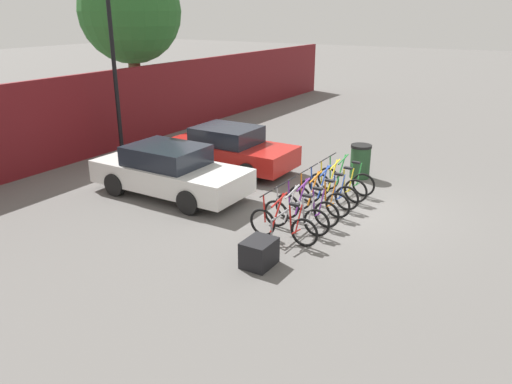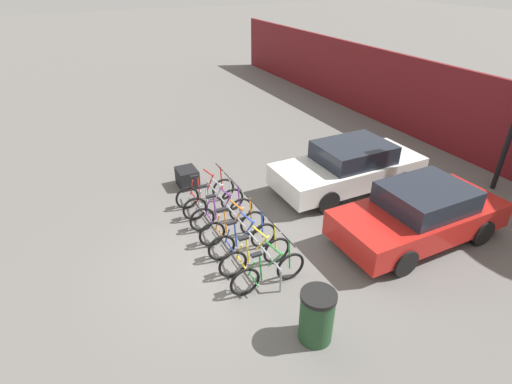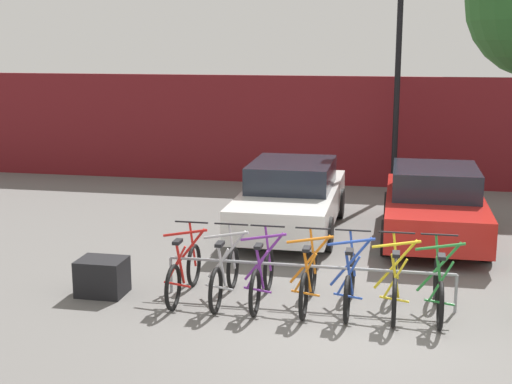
{
  "view_description": "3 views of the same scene",
  "coord_description": "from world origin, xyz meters",
  "px_view_note": "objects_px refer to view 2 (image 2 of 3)",
  "views": [
    {
      "loc": [
        -11.48,
        -4.22,
        4.85
      ],
      "look_at": [
        -1.64,
        1.79,
        0.64
      ],
      "focal_mm": 35.0,
      "sensor_mm": 36.0,
      "label": 1
    },
    {
      "loc": [
        6.58,
        -2.48,
        5.81
      ],
      "look_at": [
        -0.41,
        1.0,
        1.35
      ],
      "focal_mm": 28.0,
      "sensor_mm": 36.0,
      "label": 2
    },
    {
      "loc": [
        0.48,
        -9.15,
        3.74
      ],
      "look_at": [
        -1.76,
        2.0,
        1.33
      ],
      "focal_mm": 50.0,
      "sensor_mm": 36.0,
      "label": 3
    }
  ],
  "objects_px": {
    "trash_bin": "(317,316)",
    "bike_rack": "(238,221)",
    "bicycle_orange": "(233,227)",
    "bicycle_yellow": "(255,255)",
    "bicycle_blue": "(243,240)",
    "bicycle_silver": "(214,203)",
    "bicycle_purple": "(222,213)",
    "cargo_crate": "(187,178)",
    "bicycle_green": "(268,272)",
    "car_white": "(349,167)",
    "bicycle_red": "(206,192)",
    "car_red": "(420,214)"
  },
  "relations": [
    {
      "from": "trash_bin",
      "to": "bike_rack",
      "type": "bearing_deg",
      "value": 179.83
    },
    {
      "from": "bicycle_orange",
      "to": "car_red",
      "type": "distance_m",
      "value": 4.45
    },
    {
      "from": "bicycle_orange",
      "to": "bicycle_yellow",
      "type": "relative_size",
      "value": 1.0
    },
    {
      "from": "cargo_crate",
      "to": "bike_rack",
      "type": "bearing_deg",
      "value": 5.19
    },
    {
      "from": "bicycle_green",
      "to": "trash_bin",
      "type": "bearing_deg",
      "value": 6.43
    },
    {
      "from": "cargo_crate",
      "to": "bicycle_blue",
      "type": "bearing_deg",
      "value": 2.03
    },
    {
      "from": "bicycle_orange",
      "to": "car_white",
      "type": "relative_size",
      "value": 0.38
    },
    {
      "from": "bicycle_green",
      "to": "bicycle_yellow",
      "type": "bearing_deg",
      "value": -178.79
    },
    {
      "from": "bicycle_green",
      "to": "trash_bin",
      "type": "height_order",
      "value": "bicycle_green"
    },
    {
      "from": "bicycle_purple",
      "to": "bicycle_yellow",
      "type": "distance_m",
      "value": 1.89
    },
    {
      "from": "bicycle_silver",
      "to": "car_red",
      "type": "xyz_separation_m",
      "value": [
        3.15,
        4.0,
        0.31
      ]
    },
    {
      "from": "bicycle_green",
      "to": "car_red",
      "type": "bearing_deg",
      "value": 89.84
    },
    {
      "from": "bicycle_yellow",
      "to": "car_white",
      "type": "height_order",
      "value": "car_white"
    },
    {
      "from": "bicycle_silver",
      "to": "trash_bin",
      "type": "distance_m",
      "value": 4.57
    },
    {
      "from": "bicycle_orange",
      "to": "car_red",
      "type": "relative_size",
      "value": 0.41
    },
    {
      "from": "bike_rack",
      "to": "bicycle_orange",
      "type": "relative_size",
      "value": 2.47
    },
    {
      "from": "car_white",
      "to": "car_red",
      "type": "height_order",
      "value": "same"
    },
    {
      "from": "bicycle_red",
      "to": "bicycle_silver",
      "type": "bearing_deg",
      "value": 1.71
    },
    {
      "from": "bicycle_red",
      "to": "bicycle_orange",
      "type": "distance_m",
      "value": 1.86
    },
    {
      "from": "trash_bin",
      "to": "bicycle_purple",
      "type": "bearing_deg",
      "value": -178.02
    },
    {
      "from": "bicycle_green",
      "to": "car_white",
      "type": "xyz_separation_m",
      "value": [
        -2.68,
        4.09,
        0.31
      ]
    },
    {
      "from": "bicycle_green",
      "to": "bicycle_blue",
      "type": "bearing_deg",
      "value": -178.79
    },
    {
      "from": "bicycle_silver",
      "to": "bicycle_blue",
      "type": "bearing_deg",
      "value": -3.05
    },
    {
      "from": "bicycle_purple",
      "to": "bicycle_green",
      "type": "xyz_separation_m",
      "value": [
        2.49,
        0.0,
        0.0
      ]
    },
    {
      "from": "bicycle_yellow",
      "to": "car_red",
      "type": "distance_m",
      "value": 4.08
    },
    {
      "from": "bicycle_purple",
      "to": "cargo_crate",
      "type": "relative_size",
      "value": 2.44
    },
    {
      "from": "bicycle_blue",
      "to": "trash_bin",
      "type": "height_order",
      "value": "bicycle_blue"
    },
    {
      "from": "bicycle_blue",
      "to": "bicycle_orange",
      "type": "bearing_deg",
      "value": 178.93
    },
    {
      "from": "bicycle_red",
      "to": "bicycle_green",
      "type": "relative_size",
      "value": 1.0
    },
    {
      "from": "bike_rack",
      "to": "bicycle_purple",
      "type": "height_order",
      "value": "bicycle_purple"
    },
    {
      "from": "bike_rack",
      "to": "cargo_crate",
      "type": "height_order",
      "value": "bike_rack"
    },
    {
      "from": "bicycle_blue",
      "to": "car_white",
      "type": "xyz_separation_m",
      "value": [
        -1.46,
        4.09,
        0.31
      ]
    },
    {
      "from": "bicycle_red",
      "to": "bike_rack",
      "type": "bearing_deg",
      "value": 6.34
    },
    {
      "from": "bicycle_silver",
      "to": "car_white",
      "type": "distance_m",
      "value": 4.12
    },
    {
      "from": "bicycle_blue",
      "to": "trash_bin",
      "type": "bearing_deg",
      "value": 1.82
    },
    {
      "from": "bicycle_green",
      "to": "bicycle_silver",
      "type": "bearing_deg",
      "value": -178.79
    },
    {
      "from": "bicycle_green",
      "to": "car_white",
      "type": "relative_size",
      "value": 0.38
    },
    {
      "from": "bicycle_yellow",
      "to": "trash_bin",
      "type": "distance_m",
      "value": 2.12
    },
    {
      "from": "bicycle_silver",
      "to": "bicycle_blue",
      "type": "height_order",
      "value": "same"
    },
    {
      "from": "bicycle_red",
      "to": "trash_bin",
      "type": "xyz_separation_m",
      "value": [
        5.19,
        0.14,
        0.14
      ]
    },
    {
      "from": "bicycle_purple",
      "to": "bicycle_red",
      "type": "bearing_deg",
      "value": 176.79
    },
    {
      "from": "bicycle_silver",
      "to": "trash_bin",
      "type": "height_order",
      "value": "bicycle_silver"
    },
    {
      "from": "bicycle_green",
      "to": "trash_bin",
      "type": "xyz_separation_m",
      "value": [
        1.52,
        0.14,
        0.14
      ]
    },
    {
      "from": "car_white",
      "to": "cargo_crate",
      "type": "distance_m",
      "value": 4.79
    },
    {
      "from": "bicycle_yellow",
      "to": "car_white",
      "type": "relative_size",
      "value": 0.38
    },
    {
      "from": "bicycle_red",
      "to": "car_white",
      "type": "xyz_separation_m",
      "value": [
        0.99,
        4.09,
        0.31
      ]
    },
    {
      "from": "car_white",
      "to": "trash_bin",
      "type": "bearing_deg",
      "value": -43.28
    },
    {
      "from": "bicycle_silver",
      "to": "car_red",
      "type": "bearing_deg",
      "value": 48.8
    },
    {
      "from": "bike_rack",
      "to": "bicycle_silver",
      "type": "distance_m",
      "value": 1.23
    },
    {
      "from": "bicycle_yellow",
      "to": "car_white",
      "type": "bearing_deg",
      "value": 117.72
    }
  ]
}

